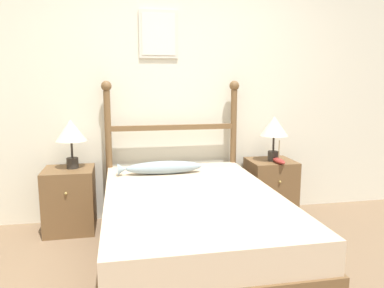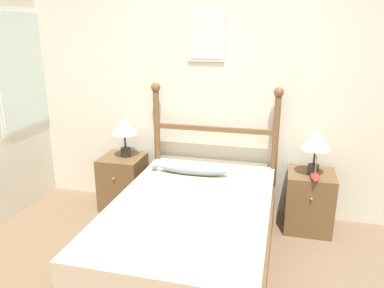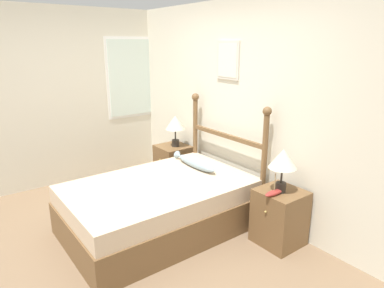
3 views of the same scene
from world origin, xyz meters
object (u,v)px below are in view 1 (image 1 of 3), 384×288
(nightstand_left, at_px, (70,200))
(model_boat, at_px, (279,160))
(bed, at_px, (192,229))
(table_lamp_right, at_px, (274,128))
(fish_pillow, at_px, (161,168))
(table_lamp_left, at_px, (71,133))
(nightstand_right, at_px, (270,188))

(nightstand_left, bearing_deg, model_boat, -3.94)
(bed, bearing_deg, table_lamp_right, 39.54)
(table_lamp_right, relative_size, fish_pillow, 0.60)
(table_lamp_left, distance_m, table_lamp_right, 1.96)
(table_lamp_left, height_order, fish_pillow, table_lamp_left)
(table_lamp_right, bearing_deg, nightstand_left, 179.23)
(nightstand_right, relative_size, table_lamp_right, 1.31)
(fish_pillow, bearing_deg, model_boat, 4.65)
(bed, height_order, table_lamp_right, table_lamp_right)
(table_lamp_left, xyz_separation_m, table_lamp_right, (1.96, -0.05, 0.00))
(nightstand_left, distance_m, table_lamp_left, 0.63)
(nightstand_right, relative_size, model_boat, 2.38)
(bed, xyz_separation_m, model_boat, (1.02, 0.72, 0.34))
(fish_pillow, bearing_deg, table_lamp_right, 10.11)
(nightstand_left, relative_size, table_lamp_right, 1.31)
(nightstand_left, xyz_separation_m, fish_pillow, (0.84, -0.23, 0.33))
(bed, xyz_separation_m, table_lamp_right, (1.00, 0.83, 0.65))
(bed, xyz_separation_m, fish_pillow, (-0.16, 0.62, 0.34))
(bed, height_order, fish_pillow, fish_pillow)
(bed, height_order, table_lamp_left, table_lamp_left)
(model_boat, bearing_deg, fish_pillow, -175.35)
(nightstand_right, bearing_deg, table_lamp_right, -78.54)
(nightstand_left, distance_m, nightstand_right, 2.00)
(table_lamp_right, bearing_deg, nightstand_right, 101.46)
(model_boat, bearing_deg, table_lamp_right, 96.17)
(nightstand_right, xyz_separation_m, table_lamp_right, (0.01, -0.03, 0.63))
(nightstand_left, distance_m, fish_pillow, 0.93)
(table_lamp_left, bearing_deg, model_boat, -4.62)
(bed, relative_size, table_lamp_left, 4.50)
(table_lamp_left, bearing_deg, bed, -42.43)
(bed, distance_m, nightstand_right, 1.31)
(fish_pillow, bearing_deg, nightstand_left, 164.43)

